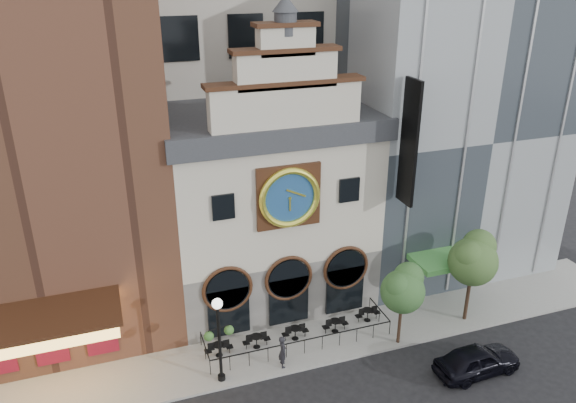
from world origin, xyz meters
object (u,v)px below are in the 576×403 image
(bistro_2, at_px, (295,332))
(car_right, at_px, (477,360))
(bistro_3, at_px, (335,325))
(tree_right, at_px, (474,258))
(bistro_0, at_px, (219,349))
(bistro_4, at_px, (368,314))
(tree_left, at_px, (403,288))
(bistro_1, at_px, (256,340))
(pedestrian, at_px, (283,351))
(lamppost, at_px, (219,331))

(bistro_2, distance_m, car_right, 9.98)
(bistro_3, relative_size, tree_right, 0.28)
(bistro_0, xyz_separation_m, bistro_3, (6.94, -0.08, 0.00))
(bistro_4, bearing_deg, car_right, -59.61)
(car_right, height_order, tree_right, tree_right)
(bistro_2, xyz_separation_m, tree_left, (5.52, -2.16, 3.13))
(bistro_1, xyz_separation_m, pedestrian, (0.90, -1.96, 0.48))
(bistro_2, height_order, bistro_3, same)
(bistro_1, bearing_deg, lamppost, -141.71)
(lamppost, height_order, tree_right, tree_right)
(lamppost, bearing_deg, tree_left, -10.17)
(pedestrian, bearing_deg, tree_right, -79.72)
(bistro_0, distance_m, tree_right, 15.51)
(bistro_3, distance_m, tree_right, 8.97)
(bistro_0, height_order, bistro_3, same)
(car_right, distance_m, tree_left, 5.31)
(bistro_2, distance_m, lamppost, 5.78)
(bistro_0, height_order, lamppost, lamppost)
(bistro_0, xyz_separation_m, tree_left, (10.00, -2.13, 3.13))
(bistro_4, height_order, pedestrian, pedestrian)
(lamppost, bearing_deg, bistro_2, 13.15)
(bistro_4, distance_m, tree_right, 7.08)
(bistro_0, relative_size, bistro_3, 1.00)
(lamppost, relative_size, tree_right, 0.86)
(pedestrian, bearing_deg, bistro_0, 65.53)
(car_right, height_order, tree_left, tree_left)
(bistro_3, xyz_separation_m, lamppost, (-7.24, -1.84, 2.60))
(lamppost, bearing_deg, tree_right, -7.16)
(bistro_3, bearing_deg, car_right, -43.94)
(lamppost, relative_size, tree_left, 1.01)
(pedestrian, height_order, tree_left, tree_left)
(lamppost, height_order, tree_left, lamppost)
(bistro_1, bearing_deg, tree_right, -6.48)
(bistro_3, xyz_separation_m, tree_left, (3.06, -2.05, 3.13))
(bistro_2, relative_size, pedestrian, 0.84)
(bistro_2, distance_m, tree_right, 11.24)
(bistro_4, relative_size, pedestrian, 0.84)
(bistro_1, bearing_deg, car_right, -28.24)
(bistro_2, bearing_deg, car_right, -34.54)
(pedestrian, distance_m, lamppost, 3.98)
(bistro_1, xyz_separation_m, car_right, (10.54, -5.66, 0.19))
(bistro_4, height_order, tree_left, tree_left)
(lamppost, bearing_deg, bistro_4, 4.05)
(bistro_0, bearing_deg, bistro_4, 1.77)
(bistro_0, relative_size, lamppost, 0.32)
(tree_left, bearing_deg, bistro_3, 146.17)
(bistro_4, xyz_separation_m, tree_left, (0.77, -2.42, 3.13))
(bistro_1, relative_size, tree_left, 0.32)
(bistro_4, distance_m, pedestrian, 6.57)
(bistro_1, distance_m, bistro_4, 7.07)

